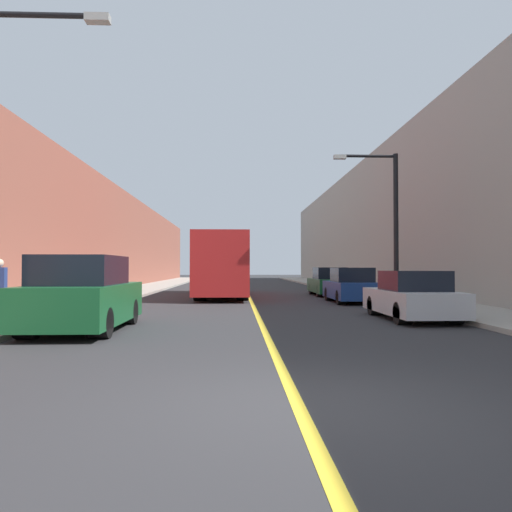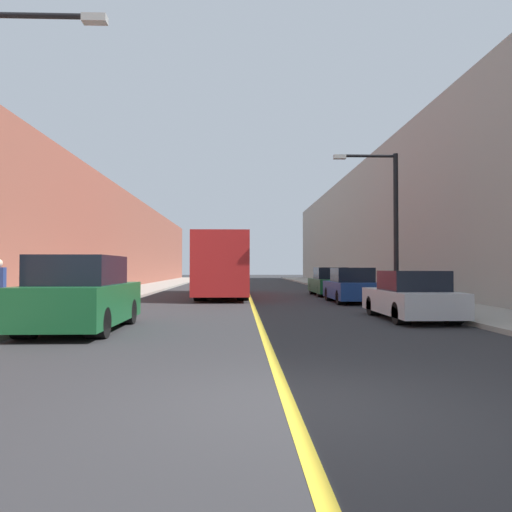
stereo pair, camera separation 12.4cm
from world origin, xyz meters
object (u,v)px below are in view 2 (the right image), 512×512
at_px(street_lamp_right, 389,215).
at_px(parked_suv_left, 81,296).
at_px(bus, 224,265).
at_px(car_right_far, 330,283).
at_px(car_right_mid, 351,287).
at_px(car_right_near, 411,297).

bearing_deg(street_lamp_right, parked_suv_left, -142.09).
bearing_deg(street_lamp_right, bus, 136.01).
bearing_deg(car_right_far, parked_suv_left, -120.64).
distance_m(car_right_mid, car_right_far, 5.43).
relative_size(parked_suv_left, car_right_far, 1.00).
distance_m(parked_suv_left, car_right_mid, 12.96).
bearing_deg(car_right_near, parked_suv_left, -165.42).
bearing_deg(bus, car_right_mid, -40.73).
xyz_separation_m(parked_suv_left, car_right_mid, (8.81, 9.51, -0.16)).
height_order(parked_suv_left, car_right_near, parked_suv_left).
xyz_separation_m(car_right_far, street_lamp_right, (1.13, -7.17, 2.99)).
bearing_deg(bus, parked_suv_left, -101.86).
relative_size(parked_suv_left, street_lamp_right, 0.74).
bearing_deg(street_lamp_right, car_right_far, 98.98).
bearing_deg(car_right_near, street_lamp_right, 79.31).
height_order(bus, parked_suv_left, bus).
distance_m(car_right_mid, street_lamp_right, 3.65).
height_order(car_right_near, car_right_far, car_right_far).
bearing_deg(bus, street_lamp_right, -43.99).
distance_m(parked_suv_left, car_right_far, 17.36).
xyz_separation_m(parked_suv_left, street_lamp_right, (9.98, 7.77, 2.84)).
relative_size(car_right_mid, car_right_far, 0.94).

